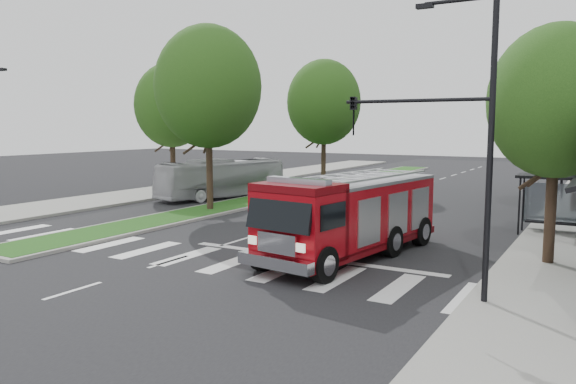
% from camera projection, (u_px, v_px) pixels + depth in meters
% --- Properties ---
extents(ground, '(140.00, 140.00, 0.00)m').
position_uv_depth(ground, '(235.00, 242.00, 22.99)').
color(ground, black).
rests_on(ground, ground).
extents(sidewalk_left, '(5.00, 80.00, 0.15)m').
position_uv_depth(sidewalk_left, '(149.00, 193.00, 38.81)').
color(sidewalk_left, gray).
rests_on(sidewalk_left, ground).
extents(median, '(3.00, 50.00, 0.15)m').
position_uv_depth(median, '(311.00, 189.00, 41.43)').
color(median, gray).
rests_on(median, ground).
extents(bus_shelter, '(3.20, 1.60, 2.61)m').
position_uv_depth(bus_shelter, '(557.00, 188.00, 24.15)').
color(bus_shelter, black).
rests_on(bus_shelter, ground).
extents(tree_right_near, '(4.40, 4.40, 8.05)m').
position_uv_depth(tree_right_near, '(557.00, 102.00, 18.32)').
color(tree_right_near, black).
rests_on(tree_right_near, ground).
extents(tree_median_near, '(5.80, 5.80, 10.16)m').
position_uv_depth(tree_median_near, '(208.00, 87.00, 30.34)').
color(tree_median_near, black).
rests_on(tree_median_near, ground).
extents(tree_median_far, '(5.60, 5.60, 9.72)m').
position_uv_depth(tree_median_far, '(324.00, 102.00, 42.39)').
color(tree_median_far, black).
rests_on(tree_median_far, ground).
extents(tree_left_mid, '(5.20, 5.20, 9.16)m').
position_uv_depth(tree_left_mid, '(172.00, 105.00, 39.56)').
color(tree_left_mid, black).
rests_on(tree_left_mid, ground).
extents(streetlight_right_near, '(4.08, 0.22, 8.00)m').
position_uv_depth(streetlight_right_near, '(456.00, 128.00, 14.64)').
color(streetlight_right_near, black).
rests_on(streetlight_right_near, ground).
extents(streetlight_right_far, '(2.11, 0.20, 8.00)m').
position_uv_depth(streetlight_right_far, '(562.00, 130.00, 34.46)').
color(streetlight_right_far, black).
rests_on(streetlight_right_far, ground).
extents(fire_engine, '(3.83, 9.22, 3.10)m').
position_uv_depth(fire_engine, '(351.00, 216.00, 20.20)').
color(fire_engine, '#5F050A').
rests_on(fire_engine, ground).
extents(city_bus, '(4.56, 9.46, 2.57)m').
position_uv_depth(city_bus, '(222.00, 178.00, 36.85)').
color(city_bus, '#BBBABF').
rests_on(city_bus, ground).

